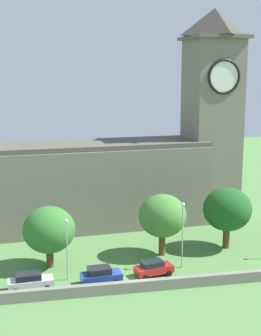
{
  "coord_description": "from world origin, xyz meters",
  "views": [
    {
      "loc": [
        -10.16,
        -47.43,
        22.22
      ],
      "look_at": [
        1.11,
        8.98,
        11.03
      ],
      "focal_mm": 50.93,
      "sensor_mm": 36.0,
      "label": 1
    }
  ],
  "objects": [
    {
      "name": "quay_barrier",
      "position": [
        0.0,
        -2.03,
        0.6
      ],
      "size": [
        51.32,
        0.7,
        1.19
      ],
      "primitive_type": "cube",
      "color": "gray",
      "rests_on": "ground"
    },
    {
      "name": "streetlamp_west_mid",
      "position": [
        -7.29,
        2.32,
        4.68
      ],
      "size": [
        0.44,
        0.44,
        7.01
      ],
      "color": "#9EA0A5",
      "rests_on": "ground"
    },
    {
      "name": "church",
      "position": [
        4.15,
        22.1,
        9.38
      ],
      "size": [
        39.83,
        12.55,
        32.18
      ],
      "color": "slate",
      "rests_on": "ground"
    },
    {
      "name": "car_blue",
      "position": [
        -3.84,
        0.62,
        0.96
      ],
      "size": [
        4.54,
        2.58,
        1.91
      ],
      "color": "#233D9E",
      "rests_on": "ground"
    },
    {
      "name": "car_red",
      "position": [
        2.29,
        1.65,
        0.88
      ],
      "size": [
        4.59,
        2.78,
        1.74
      ],
      "color": "red",
      "rests_on": "ground"
    },
    {
      "name": "car_white",
      "position": [
        -11.33,
        0.64,
        0.92
      ],
      "size": [
        4.82,
        2.3,
        1.83
      ],
      "color": "silver",
      "rests_on": "ground"
    },
    {
      "name": "streetlamp_central",
      "position": [
        6.11,
        3.17,
        5.18
      ],
      "size": [
        0.44,
        0.44,
        7.9
      ],
      "color": "#9EA0A5",
      "rests_on": "ground"
    },
    {
      "name": "tree_riverside_west",
      "position": [
        13.79,
        8.4,
        5.2
      ],
      "size": [
        6.29,
        6.29,
        8.07
      ],
      "color": "brown",
      "rests_on": "ground"
    },
    {
      "name": "ground_plane",
      "position": [
        0.0,
        15.0,
        0.0
      ],
      "size": [
        200.0,
        200.0,
        0.0
      ],
      "primitive_type": "plane",
      "color": "#517F42"
    },
    {
      "name": "tree_riverside_east",
      "position": [
        4.88,
        7.58,
        5.09
      ],
      "size": [
        5.97,
        5.97,
        7.82
      ],
      "color": "brown",
      "rests_on": "ground"
    },
    {
      "name": "tree_churchyard",
      "position": [
        -9.09,
        6.41,
        4.57
      ],
      "size": [
        6.08,
        6.08,
        7.34
      ],
      "color": "brown",
      "rests_on": "ground"
    }
  ]
}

